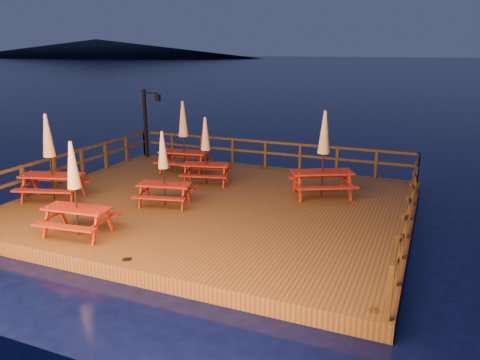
{
  "coord_description": "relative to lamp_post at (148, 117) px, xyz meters",
  "views": [
    {
      "loc": [
        6.29,
        -12.75,
        5.16
      ],
      "look_at": [
        0.66,
        0.6,
        1.03
      ],
      "focal_mm": 35.0,
      "sensor_mm": 36.0,
      "label": 1
    }
  ],
  "objects": [
    {
      "name": "picnic_table_0",
      "position": [
        0.54,
        -6.38,
        -0.35
      ],
      "size": [
        2.33,
        2.1,
        2.78
      ],
      "rotation": [
        0.0,
        0.0,
        0.3
      ],
      "color": "maroon",
      "rests_on": "deck"
    },
    {
      "name": "picnic_table_5",
      "position": [
        8.43,
        -2.67,
        -0.32
      ],
      "size": [
        2.51,
        2.37,
        2.83
      ],
      "rotation": [
        0.0,
        0.0,
        0.49
      ],
      "color": "maroon",
      "rests_on": "deck"
    },
    {
      "name": "railing",
      "position": [
        5.39,
        -2.77,
        -1.03
      ],
      "size": [
        11.8,
        9.75,
        1.1
      ],
      "color": "#362211",
      "rests_on": "deck"
    },
    {
      "name": "picnic_table_3",
      "position": [
        4.15,
        -5.48,
        -0.58
      ],
      "size": [
        1.89,
        1.68,
        2.33
      ],
      "rotation": [
        0.0,
        0.0,
        0.23
      ],
      "color": "maroon",
      "rests_on": "deck"
    },
    {
      "name": "picnic_table_4",
      "position": [
        4.24,
        -2.8,
        -0.54
      ],
      "size": [
        1.99,
        1.78,
        2.41
      ],
      "rotation": [
        0.0,
        0.0,
        0.27
      ],
      "color": "maroon",
      "rests_on": "deck"
    },
    {
      "name": "ground",
      "position": [
        5.39,
        -4.55,
        -2.2
      ],
      "size": [
        500.0,
        500.0,
        0.0
      ],
      "primitive_type": "plane",
      "color": "black",
      "rests_on": "ground"
    },
    {
      "name": "headland_left",
      "position": [
        -154.61,
        185.45,
        2.3
      ],
      "size": [
        180.0,
        84.0,
        9.0
      ],
      "primitive_type": "ellipsoid",
      "color": "black",
      "rests_on": "ground"
    },
    {
      "name": "picnic_table_2",
      "position": [
        3.33,
        -8.4,
        -0.5
      ],
      "size": [
        1.89,
        1.62,
        2.5
      ],
      "rotation": [
        0.0,
        0.0,
        0.11
      ],
      "color": "maroon",
      "rests_on": "deck"
    },
    {
      "name": "deck_piles",
      "position": [
        5.39,
        -4.55,
        -2.5
      ],
      "size": [
        11.44,
        9.44,
        1.4
      ],
      "color": "#362211",
      "rests_on": "ground"
    },
    {
      "name": "lamp_post",
      "position": [
        0.0,
        0.0,
        0.0
      ],
      "size": [
        0.85,
        0.18,
        3.0
      ],
      "color": "black",
      "rests_on": "deck"
    },
    {
      "name": "deck",
      "position": [
        5.39,
        -4.55,
        -2.0
      ],
      "size": [
        12.0,
        10.0,
        0.4
      ],
      "primitive_type": "cube",
      "color": "#472F17",
      "rests_on": "ground"
    },
    {
      "name": "picnic_table_1",
      "position": [
        2.72,
        -1.69,
        -0.35
      ],
      "size": [
        2.14,
        1.84,
        2.78
      ],
      "rotation": [
        0.0,
        0.0,
        0.13
      ],
      "color": "maroon",
      "rests_on": "deck"
    }
  ]
}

